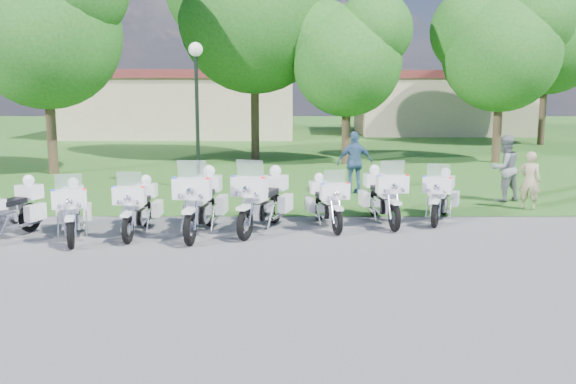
{
  "coord_description": "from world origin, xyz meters",
  "views": [
    {
      "loc": [
        0.82,
        -13.01,
        3.4
      ],
      "look_at": [
        0.79,
        1.2,
        0.95
      ],
      "focal_mm": 40.0,
      "sensor_mm": 36.0,
      "label": 1
    }
  ],
  "objects_px": {
    "motorcycle_1": "(72,210)",
    "motorcycle_3": "(202,201)",
    "motorcycle_4": "(263,199)",
    "bystander_b": "(504,169)",
    "motorcycle_6": "(382,195)",
    "motorcycle_7": "(441,195)",
    "lamp_post": "(196,80)",
    "motorcycle_0": "(5,209)",
    "motorcycle_2": "(139,206)",
    "bystander_a": "(530,181)",
    "motorcycle_5": "(326,201)",
    "bystander_c": "(355,163)"
  },
  "relations": [
    {
      "from": "motorcycle_7",
      "to": "lamp_post",
      "type": "bearing_deg",
      "value": -14.31
    },
    {
      "from": "motorcycle_4",
      "to": "bystander_b",
      "type": "height_order",
      "value": "bystander_b"
    },
    {
      "from": "motorcycle_3",
      "to": "bystander_b",
      "type": "height_order",
      "value": "bystander_b"
    },
    {
      "from": "motorcycle_3",
      "to": "motorcycle_4",
      "type": "xyz_separation_m",
      "value": [
        1.38,
        0.36,
        -0.02
      ]
    },
    {
      "from": "motorcycle_5",
      "to": "bystander_c",
      "type": "distance_m",
      "value": 4.68
    },
    {
      "from": "motorcycle_1",
      "to": "motorcycle_4",
      "type": "bearing_deg",
      "value": 176.07
    },
    {
      "from": "motorcycle_1",
      "to": "motorcycle_7",
      "type": "relative_size",
      "value": 1.05
    },
    {
      "from": "motorcycle_6",
      "to": "bystander_a",
      "type": "relative_size",
      "value": 1.53
    },
    {
      "from": "bystander_b",
      "to": "motorcycle_2",
      "type": "bearing_deg",
      "value": 0.97
    },
    {
      "from": "motorcycle_0",
      "to": "bystander_a",
      "type": "distance_m",
      "value": 13.05
    },
    {
      "from": "motorcycle_2",
      "to": "bystander_b",
      "type": "distance_m",
      "value": 10.36
    },
    {
      "from": "motorcycle_3",
      "to": "motorcycle_7",
      "type": "height_order",
      "value": "motorcycle_3"
    },
    {
      "from": "motorcycle_2",
      "to": "bystander_b",
      "type": "relative_size",
      "value": 1.19
    },
    {
      "from": "motorcycle_7",
      "to": "motorcycle_6",
      "type": "bearing_deg",
      "value": 30.75
    },
    {
      "from": "motorcycle_4",
      "to": "bystander_c",
      "type": "bearing_deg",
      "value": -98.6
    },
    {
      "from": "bystander_c",
      "to": "motorcycle_1",
      "type": "bearing_deg",
      "value": 29.52
    },
    {
      "from": "bystander_a",
      "to": "motorcycle_7",
      "type": "bearing_deg",
      "value": 51.46
    },
    {
      "from": "motorcycle_0",
      "to": "bystander_a",
      "type": "xyz_separation_m",
      "value": [
        12.63,
        3.28,
        0.11
      ]
    },
    {
      "from": "motorcycle_3",
      "to": "motorcycle_4",
      "type": "height_order",
      "value": "motorcycle_3"
    },
    {
      "from": "motorcycle_1",
      "to": "motorcycle_4",
      "type": "distance_m",
      "value": 4.22
    },
    {
      "from": "motorcycle_0",
      "to": "motorcycle_1",
      "type": "relative_size",
      "value": 1.02
    },
    {
      "from": "motorcycle_4",
      "to": "lamp_post",
      "type": "relative_size",
      "value": 0.54
    },
    {
      "from": "motorcycle_0",
      "to": "motorcycle_7",
      "type": "bearing_deg",
      "value": -148.02
    },
    {
      "from": "motorcycle_4",
      "to": "motorcycle_7",
      "type": "height_order",
      "value": "motorcycle_4"
    },
    {
      "from": "motorcycle_3",
      "to": "bystander_a",
      "type": "bearing_deg",
      "value": -156.31
    },
    {
      "from": "motorcycle_4",
      "to": "bystander_b",
      "type": "bearing_deg",
      "value": -132.37
    },
    {
      "from": "motorcycle_7",
      "to": "lamp_post",
      "type": "relative_size",
      "value": 0.46
    },
    {
      "from": "motorcycle_3",
      "to": "motorcycle_4",
      "type": "bearing_deg",
      "value": -159.92
    },
    {
      "from": "motorcycle_7",
      "to": "motorcycle_4",
      "type": "bearing_deg",
      "value": 34.9
    },
    {
      "from": "bystander_c",
      "to": "motorcycle_5",
      "type": "bearing_deg",
      "value": 65.15
    },
    {
      "from": "motorcycle_6",
      "to": "motorcycle_7",
      "type": "distance_m",
      "value": 1.51
    },
    {
      "from": "motorcycle_0",
      "to": "motorcycle_7",
      "type": "height_order",
      "value": "motorcycle_0"
    },
    {
      "from": "bystander_b",
      "to": "bystander_c",
      "type": "bearing_deg",
      "value": -38.83
    },
    {
      "from": "motorcycle_3",
      "to": "motorcycle_5",
      "type": "bearing_deg",
      "value": -160.0
    },
    {
      "from": "motorcycle_4",
      "to": "motorcycle_5",
      "type": "bearing_deg",
      "value": -146.12
    },
    {
      "from": "motorcycle_3",
      "to": "motorcycle_7",
      "type": "xyz_separation_m",
      "value": [
        5.74,
        1.45,
        -0.12
      ]
    },
    {
      "from": "motorcycle_2",
      "to": "bystander_b",
      "type": "bearing_deg",
      "value": -155.3
    },
    {
      "from": "motorcycle_1",
      "to": "bystander_b",
      "type": "relative_size",
      "value": 1.17
    },
    {
      "from": "motorcycle_3",
      "to": "motorcycle_6",
      "type": "height_order",
      "value": "motorcycle_3"
    },
    {
      "from": "motorcycle_6",
      "to": "bystander_c",
      "type": "xyz_separation_m",
      "value": [
        -0.27,
        4.08,
        0.27
      ]
    },
    {
      "from": "bystander_b",
      "to": "bystander_a",
      "type": "bearing_deg",
      "value": 81.19
    },
    {
      "from": "motorcycle_0",
      "to": "motorcycle_7",
      "type": "xyz_separation_m",
      "value": [
        9.96,
        1.94,
        -0.05
      ]
    },
    {
      "from": "motorcycle_3",
      "to": "lamp_post",
      "type": "relative_size",
      "value": 0.57
    },
    {
      "from": "motorcycle_1",
      "to": "motorcycle_3",
      "type": "relative_size",
      "value": 0.84
    },
    {
      "from": "motorcycle_5",
      "to": "bystander_c",
      "type": "xyz_separation_m",
      "value": [
        1.12,
        4.53,
        0.34
      ]
    },
    {
      "from": "motorcycle_4",
      "to": "bystander_b",
      "type": "relative_size",
      "value": 1.3
    },
    {
      "from": "motorcycle_5",
      "to": "bystander_a",
      "type": "xyz_separation_m",
      "value": [
        5.56,
        2.04,
        0.18
      ]
    },
    {
      "from": "lamp_post",
      "to": "motorcycle_7",
      "type": "bearing_deg",
      "value": -35.2
    },
    {
      "from": "motorcycle_5",
      "to": "bystander_b",
      "type": "xyz_separation_m",
      "value": [
        5.28,
        3.26,
        0.34
      ]
    },
    {
      "from": "motorcycle_4",
      "to": "motorcycle_1",
      "type": "bearing_deg",
      "value": 30.65
    }
  ]
}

